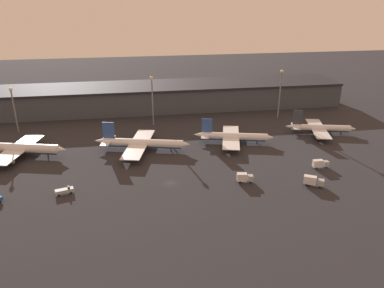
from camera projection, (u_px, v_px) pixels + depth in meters
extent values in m
plane|color=#26262B|center=(170.00, 183.00, 145.16)|extent=(600.00, 600.00, 0.00)
cube|color=#3D424C|center=(154.00, 98.00, 233.43)|extent=(235.00, 29.83, 13.85)
cube|color=black|center=(153.00, 86.00, 230.55)|extent=(235.00, 31.83, 1.20)
cylinder|color=silver|center=(21.00, 148.00, 166.92)|extent=(34.75, 12.67, 4.25)
cylinder|color=#333842|center=(21.00, 150.00, 167.20)|extent=(32.91, 11.62, 3.61)
cone|color=silver|center=(61.00, 150.00, 165.37)|extent=(5.94, 5.17, 4.04)
cube|color=silver|center=(17.00, 149.00, 167.27)|extent=(17.43, 35.28, 0.36)
cylinder|color=gray|center=(30.00, 144.00, 176.49)|extent=(5.11, 3.41, 2.34)
cylinder|color=gray|center=(9.00, 161.00, 158.96)|extent=(5.11, 3.41, 2.34)
cylinder|color=black|center=(48.00, 155.00, 167.09)|extent=(0.50, 0.50, 1.91)
cylinder|color=black|center=(20.00, 153.00, 169.81)|extent=(0.50, 0.50, 1.91)
cylinder|color=black|center=(16.00, 156.00, 166.68)|extent=(0.50, 0.50, 1.91)
cylinder|color=white|center=(143.00, 143.00, 173.55)|extent=(37.42, 12.96, 3.83)
cylinder|color=#2D519E|center=(143.00, 144.00, 173.81)|extent=(35.45, 11.94, 3.26)
cone|color=white|center=(185.00, 144.00, 171.89)|extent=(5.35, 4.66, 3.64)
cone|color=white|center=(100.00, 141.00, 175.12)|extent=(6.37, 4.57, 3.26)
cube|color=#2D519E|center=(108.00, 130.00, 172.65)|extent=(5.30, 1.71, 7.74)
cube|color=white|center=(108.00, 141.00, 174.71)|extent=(6.93, 13.64, 0.24)
cube|color=white|center=(139.00, 144.00, 173.89)|extent=(17.11, 37.35, 0.36)
cylinder|color=gray|center=(146.00, 138.00, 183.67)|extent=(4.60, 3.08, 2.11)
cylinder|color=gray|center=(136.00, 155.00, 164.93)|extent=(4.60, 3.08, 2.11)
cylinder|color=black|center=(171.00, 149.00, 173.52)|extent=(0.50, 0.50, 1.72)
cylinder|color=black|center=(140.00, 147.00, 176.18)|extent=(0.50, 0.50, 1.72)
cylinder|color=black|center=(138.00, 150.00, 173.37)|extent=(0.50, 0.50, 1.72)
cylinder|color=white|center=(234.00, 136.00, 181.95)|extent=(31.87, 11.33, 3.59)
cylinder|color=#2D519E|center=(234.00, 138.00, 182.19)|extent=(30.19, 10.42, 3.05)
cone|color=white|center=(270.00, 137.00, 180.53)|extent=(5.01, 4.36, 3.41)
cone|color=white|center=(199.00, 135.00, 183.28)|extent=(5.96, 4.28, 3.05)
cube|color=#2D519E|center=(207.00, 125.00, 181.06)|extent=(4.97, 1.62, 6.88)
cube|color=white|center=(205.00, 134.00, 182.91)|extent=(6.29, 11.97, 0.24)
cube|color=white|center=(231.00, 137.00, 182.25)|extent=(15.46, 32.73, 0.36)
cylinder|color=gray|center=(233.00, 133.00, 190.83)|extent=(4.31, 2.88, 1.97)
cylinder|color=gray|center=(233.00, 147.00, 174.46)|extent=(4.31, 2.88, 1.97)
cylinder|color=black|center=(257.00, 142.00, 182.01)|extent=(0.50, 0.50, 1.61)
cylinder|color=black|center=(231.00, 140.00, 184.40)|extent=(0.50, 0.50, 1.61)
cylinder|color=black|center=(231.00, 142.00, 181.76)|extent=(0.50, 0.50, 1.61)
cylinder|color=silver|center=(321.00, 128.00, 193.74)|extent=(29.37, 10.48, 3.35)
cylinder|color=#333842|center=(321.00, 129.00, 193.96)|extent=(27.82, 9.64, 2.85)
cone|color=silver|center=(352.00, 129.00, 192.43)|extent=(4.68, 4.07, 3.18)
cone|color=silver|center=(290.00, 126.00, 194.96)|extent=(5.57, 3.99, 2.85)
cube|color=#333842|center=(298.00, 117.00, 192.67)|extent=(4.64, 1.54, 7.60)
cube|color=silver|center=(296.00, 126.00, 194.62)|extent=(5.88, 11.22, 0.24)
cube|color=silver|center=(318.00, 129.00, 194.02)|extent=(14.47, 30.70, 0.36)
cylinder|color=gray|center=(316.00, 125.00, 202.07)|extent=(4.02, 2.69, 1.84)
cylinder|color=gray|center=(323.00, 137.00, 186.72)|extent=(4.02, 2.69, 1.84)
cylinder|color=black|center=(341.00, 133.00, 193.81)|extent=(0.50, 0.50, 1.51)
cylinder|color=black|center=(317.00, 131.00, 196.02)|extent=(0.50, 0.50, 1.51)
cylinder|color=black|center=(318.00, 133.00, 193.56)|extent=(0.50, 0.50, 1.51)
cylinder|color=black|center=(0.00, 202.00, 131.51)|extent=(0.95, 1.05, 0.90)
cube|color=#9EA3A8|center=(321.00, 183.00, 141.55)|extent=(3.07, 3.08, 2.40)
cube|color=silver|center=(310.00, 180.00, 142.69)|extent=(5.16, 4.26, 3.20)
cylinder|color=black|center=(320.00, 185.00, 142.92)|extent=(1.06, 0.94, 0.90)
cylinder|color=black|center=(320.00, 187.00, 141.45)|extent=(1.06, 0.94, 0.90)
cylinder|color=black|center=(307.00, 183.00, 144.46)|extent=(1.06, 0.94, 0.90)
cylinder|color=black|center=(307.00, 185.00, 142.98)|extent=(1.06, 0.94, 0.90)
cube|color=#9EA3A8|center=(251.00, 178.00, 145.10)|extent=(2.21, 2.49, 2.32)
cube|color=silver|center=(242.00, 177.00, 144.99)|extent=(4.17, 2.83, 3.09)
cylinder|color=black|center=(250.00, 180.00, 146.42)|extent=(0.98, 0.70, 0.90)
cylinder|color=black|center=(250.00, 182.00, 144.89)|extent=(0.98, 0.70, 0.90)
cylinder|color=black|center=(239.00, 180.00, 146.46)|extent=(0.98, 0.70, 0.90)
cylinder|color=black|center=(240.00, 182.00, 144.93)|extent=(0.98, 0.70, 0.90)
cube|color=#9EA3A8|center=(64.00, 191.00, 137.05)|extent=(6.85, 3.95, 1.27)
cube|color=black|center=(69.00, 187.00, 137.29)|extent=(1.11, 1.70, 0.80)
cylinder|color=black|center=(70.00, 191.00, 138.91)|extent=(1.02, 0.79, 0.90)
cylinder|color=black|center=(71.00, 193.00, 137.51)|extent=(1.02, 0.79, 0.90)
cylinder|color=black|center=(59.00, 193.00, 137.29)|extent=(1.02, 0.79, 0.90)
cylinder|color=black|center=(59.00, 195.00, 135.88)|extent=(1.02, 0.79, 0.90)
cube|color=#9EA3A8|center=(326.00, 164.00, 157.14)|extent=(2.03, 2.10, 2.26)
cube|color=silver|center=(318.00, 163.00, 156.46)|extent=(4.19, 2.10, 3.01)
cylinder|color=black|center=(324.00, 166.00, 158.36)|extent=(0.90, 0.53, 0.90)
cylinder|color=black|center=(326.00, 167.00, 156.93)|extent=(0.90, 0.53, 0.90)
cylinder|color=black|center=(315.00, 167.00, 157.73)|extent=(0.90, 0.53, 0.90)
cylinder|color=black|center=(316.00, 168.00, 156.29)|extent=(0.90, 0.53, 0.90)
cylinder|color=slate|center=(15.00, 112.00, 192.57)|extent=(0.70, 0.70, 22.46)
sphere|color=beige|center=(11.00, 89.00, 188.03)|extent=(1.80, 1.80, 1.80)
cylinder|color=slate|center=(153.00, 103.00, 202.25)|extent=(0.70, 0.70, 25.73)
sphere|color=beige|center=(152.00, 78.00, 197.09)|extent=(1.80, 1.80, 1.80)
cylinder|color=slate|center=(280.00, 96.00, 212.51)|extent=(0.70, 0.70, 26.95)
sphere|color=beige|center=(282.00, 71.00, 207.12)|extent=(1.80, 1.80, 1.80)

